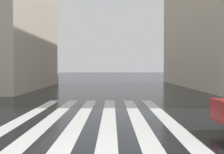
# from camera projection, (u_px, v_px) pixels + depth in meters

# --- Properties ---
(zebra_crossing) EXTENTS (13.00, 5.50, 0.01)m
(zebra_crossing) POSITION_uv_depth(u_px,v_px,m) (92.00, 125.00, 8.69)
(zebra_crossing) COLOR silver
(zebra_crossing) RESTS_ON ground_plane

